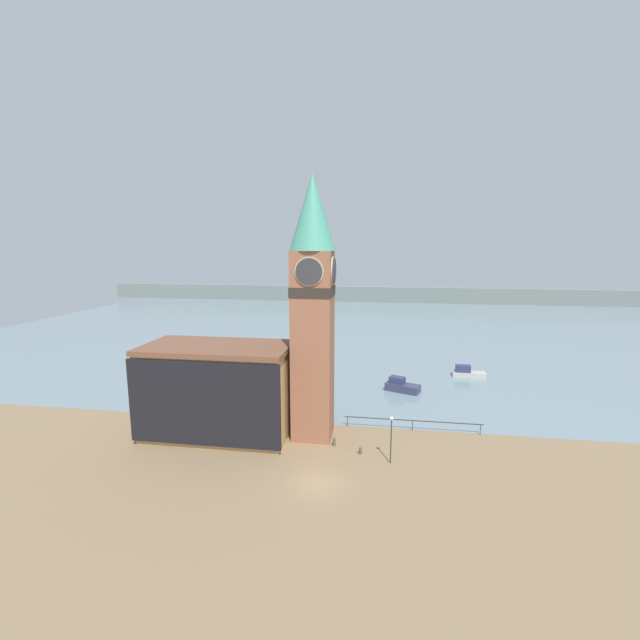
{
  "coord_description": "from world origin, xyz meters",
  "views": [
    {
      "loc": [
        4.83,
        -29.94,
        18.1
      ],
      "look_at": [
        -0.71,
        6.37,
        11.75
      ],
      "focal_mm": 24.0,
      "sensor_mm": 36.0,
      "label": 1
    }
  ],
  "objects_px": {
    "boat_far": "(467,372)",
    "mooring_bollard_near": "(360,450)",
    "pier_building": "(218,390)",
    "clock_tower": "(313,302)",
    "mooring_bollard_far": "(334,441)",
    "lamp_post": "(391,431)",
    "boat_near": "(402,386)"
  },
  "relations": [
    {
      "from": "mooring_bollard_far",
      "to": "boat_near",
      "type": "bearing_deg",
      "value": 67.67
    },
    {
      "from": "boat_near",
      "to": "boat_far",
      "type": "relative_size",
      "value": 1.0
    },
    {
      "from": "boat_far",
      "to": "mooring_bollard_near",
      "type": "xyz_separation_m",
      "value": [
        -13.52,
        -25.23,
        -0.19
      ]
    },
    {
      "from": "boat_near",
      "to": "clock_tower",
      "type": "bearing_deg",
      "value": -99.66
    },
    {
      "from": "clock_tower",
      "to": "boat_near",
      "type": "relative_size",
      "value": 5.37
    },
    {
      "from": "pier_building",
      "to": "boat_far",
      "type": "xyz_separation_m",
      "value": [
        27.37,
        23.21,
        -3.9
      ]
    },
    {
      "from": "clock_tower",
      "to": "lamp_post",
      "type": "height_order",
      "value": "clock_tower"
    },
    {
      "from": "pier_building",
      "to": "boat_near",
      "type": "xyz_separation_m",
      "value": [
        18.02,
        15.38,
        -3.79
      ]
    },
    {
      "from": "clock_tower",
      "to": "mooring_bollard_far",
      "type": "distance_m",
      "value": 12.93
    },
    {
      "from": "clock_tower",
      "to": "pier_building",
      "type": "xyz_separation_m",
      "value": [
        -9.09,
        -1.1,
        -8.57
      ]
    },
    {
      "from": "mooring_bollard_near",
      "to": "boat_far",
      "type": "bearing_deg",
      "value": 61.82
    },
    {
      "from": "clock_tower",
      "to": "lamp_post",
      "type": "relative_size",
      "value": 5.89
    },
    {
      "from": "mooring_bollard_near",
      "to": "pier_building",
      "type": "bearing_deg",
      "value": 171.7
    },
    {
      "from": "mooring_bollard_near",
      "to": "mooring_bollard_far",
      "type": "distance_m",
      "value": 2.77
    },
    {
      "from": "boat_near",
      "to": "lamp_post",
      "type": "bearing_deg",
      "value": -72.45
    },
    {
      "from": "mooring_bollard_far",
      "to": "mooring_bollard_near",
      "type": "bearing_deg",
      "value": -26.15
    },
    {
      "from": "clock_tower",
      "to": "boat_near",
      "type": "distance_m",
      "value": 20.89
    },
    {
      "from": "boat_near",
      "to": "mooring_bollard_far",
      "type": "xyz_separation_m",
      "value": [
        -6.65,
        -16.18,
        -0.23
      ]
    },
    {
      "from": "clock_tower",
      "to": "mooring_bollard_near",
      "type": "height_order",
      "value": "clock_tower"
    },
    {
      "from": "pier_building",
      "to": "lamp_post",
      "type": "bearing_deg",
      "value": -11.26
    },
    {
      "from": "boat_far",
      "to": "mooring_bollard_near",
      "type": "height_order",
      "value": "boat_far"
    },
    {
      "from": "clock_tower",
      "to": "mooring_bollard_near",
      "type": "relative_size",
      "value": 36.03
    },
    {
      "from": "pier_building",
      "to": "mooring_bollard_near",
      "type": "bearing_deg",
      "value": -8.3
    },
    {
      "from": "pier_building",
      "to": "mooring_bollard_far",
      "type": "xyz_separation_m",
      "value": [
        11.37,
        -0.8,
        -4.02
      ]
    },
    {
      "from": "boat_far",
      "to": "mooring_bollard_far",
      "type": "distance_m",
      "value": 28.85
    },
    {
      "from": "boat_near",
      "to": "mooring_bollard_near",
      "type": "relative_size",
      "value": 6.71
    },
    {
      "from": "clock_tower",
      "to": "pier_building",
      "type": "relative_size",
      "value": 1.74
    },
    {
      "from": "clock_tower",
      "to": "boat_far",
      "type": "xyz_separation_m",
      "value": [
        18.27,
        22.12,
        -12.47
      ]
    },
    {
      "from": "boat_far",
      "to": "mooring_bollard_near",
      "type": "distance_m",
      "value": 28.62
    },
    {
      "from": "clock_tower",
      "to": "pier_building",
      "type": "bearing_deg",
      "value": -173.13
    },
    {
      "from": "boat_far",
      "to": "lamp_post",
      "type": "bearing_deg",
      "value": -110.57
    },
    {
      "from": "clock_tower",
      "to": "mooring_bollard_near",
      "type": "xyz_separation_m",
      "value": [
        4.76,
        -3.12,
        -12.65
      ]
    }
  ]
}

